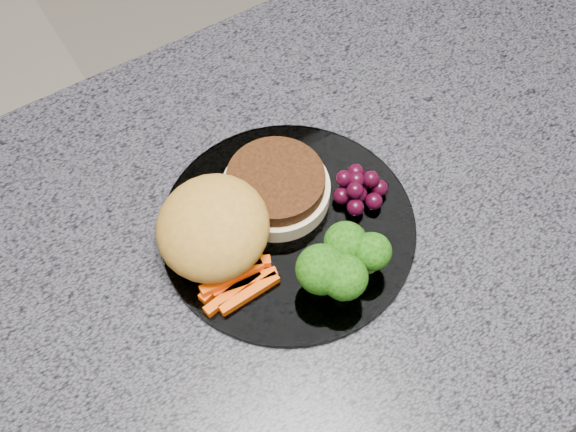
% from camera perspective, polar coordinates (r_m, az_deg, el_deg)
% --- Properties ---
extents(island_cabinet, '(1.20, 0.60, 0.86)m').
position_cam_1_polar(island_cabinet, '(1.25, 2.73, -10.86)').
color(island_cabinet, '#51371B').
rests_on(island_cabinet, ground).
extents(countertop, '(1.20, 0.60, 0.04)m').
position_cam_1_polar(countertop, '(0.85, 3.96, -0.01)').
color(countertop, '#474650').
rests_on(countertop, island_cabinet).
extents(plate, '(0.26, 0.26, 0.01)m').
position_cam_1_polar(plate, '(0.81, -0.00, -0.85)').
color(plate, white).
rests_on(plate, countertop).
extents(burger, '(0.23, 0.17, 0.06)m').
position_cam_1_polar(burger, '(0.79, -3.71, 0.06)').
color(burger, beige).
rests_on(burger, plate).
extents(carrot_sticks, '(0.08, 0.05, 0.02)m').
position_cam_1_polar(carrot_sticks, '(0.78, -3.67, -4.59)').
color(carrot_sticks, '#FF5104').
rests_on(carrot_sticks, plate).
extents(broccoli, '(0.10, 0.07, 0.06)m').
position_cam_1_polar(broccoli, '(0.75, 3.81, -3.36)').
color(broccoli, '#639837').
rests_on(broccoli, plate).
extents(grape_bunch, '(0.06, 0.05, 0.03)m').
position_cam_1_polar(grape_bunch, '(0.82, 5.05, 2.05)').
color(grape_bunch, black).
rests_on(grape_bunch, plate).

